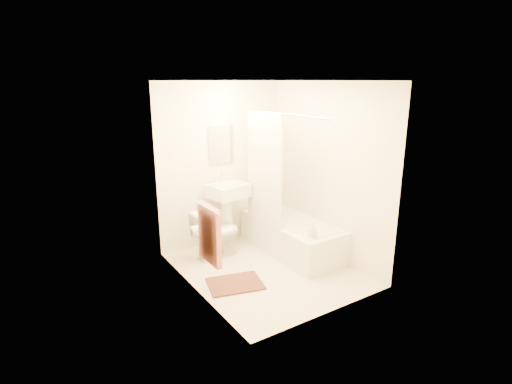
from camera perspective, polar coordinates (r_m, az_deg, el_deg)
floor at (r=5.36m, az=1.48°, el=-10.96°), size 2.40×2.40×0.00m
ceiling at (r=4.79m, az=1.69°, el=15.63°), size 2.40×2.40×0.00m
wall_back at (r=5.94m, az=-5.00°, el=3.94°), size 2.00×0.02×2.40m
wall_left at (r=4.47m, az=-9.06°, el=-0.15°), size 0.02×2.40×2.40m
wall_right at (r=5.55m, az=10.13°, el=2.92°), size 0.02×2.40×2.40m
mirror at (r=5.87m, az=-4.98°, el=6.78°), size 0.40×0.03×0.55m
curtain_rod at (r=5.06m, az=3.85°, el=11.08°), size 0.03×1.70×0.03m
shower_curtain at (r=5.50m, az=1.21°, el=3.26°), size 0.04×0.80×1.55m
towel_bar at (r=4.30m, az=-7.14°, el=-2.12°), size 0.02×0.60×0.02m
towel at (r=4.42m, az=-6.65°, el=-6.02°), size 0.06×0.45×0.66m
toilet_paper at (r=4.76m, az=-8.62°, el=-5.49°), size 0.11×0.12×0.12m
toilet at (r=5.63m, az=-5.65°, el=-5.96°), size 0.70×0.43×0.67m
sink at (r=5.89m, az=-4.05°, el=-2.96°), size 0.60×0.51×1.05m
bathtub at (r=5.83m, az=5.05°, el=-6.24°), size 0.72×1.64×0.46m
bath_mat at (r=5.00m, az=-3.01°, el=-12.94°), size 0.75×0.63×0.02m
soap_bottle at (r=5.15m, az=8.06°, el=-5.52°), size 0.09×0.09×0.19m
scrub_brush at (r=6.00m, az=3.15°, el=-3.02°), size 0.08×0.19×0.04m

